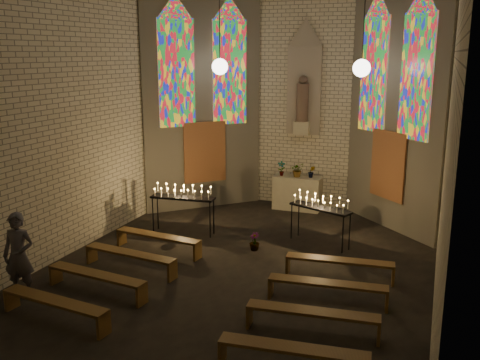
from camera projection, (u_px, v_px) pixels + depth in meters
name	position (u px, v px, depth m)	size (l,w,h in m)	color
floor	(229.00, 279.00, 11.09)	(12.00, 12.00, 0.00)	black
room	(279.00, 88.00, 13.28)	(8.22, 12.43, 7.00)	beige
altar	(297.00, 193.00, 15.92)	(1.40, 0.60, 1.00)	#B5B194
flower_vase_left	(281.00, 168.00, 15.86)	(0.23, 0.16, 0.44)	#4C723F
flower_vase_center	(298.00, 170.00, 15.69)	(0.39, 0.34, 0.44)	#4C723F
flower_vase_right	(312.00, 172.00, 15.62)	(0.19, 0.16, 0.35)	#4C723F
aisle_flower_pot	(254.00, 242.00, 12.65)	(0.24, 0.24, 0.43)	#4C723F
votive_stand_left	(183.00, 194.00, 13.66)	(1.69, 0.57, 1.22)	black
votive_stand_right	(320.00, 205.00, 12.87)	(1.62, 0.94, 1.17)	black
pew_left_0	(158.00, 238.00, 12.51)	(2.23, 0.54, 0.42)	#553B18
pew_right_0	(340.00, 263.00, 11.03)	(2.23, 0.54, 0.42)	#553B18
pew_left_1	(130.00, 256.00, 11.42)	(2.23, 0.54, 0.42)	#553B18
pew_right_1	(328.00, 286.00, 9.94)	(2.23, 0.54, 0.42)	#553B18
pew_left_2	(96.00, 277.00, 10.33)	(2.23, 0.54, 0.42)	#553B18
pew_right_2	(312.00, 315.00, 8.85)	(2.23, 0.54, 0.42)	#553B18
pew_left_3	(55.00, 304.00, 9.24)	(2.23, 0.54, 0.42)	#553B18
pew_right_3	(293.00, 351.00, 7.76)	(2.23, 0.54, 0.42)	#553B18
visitor	(19.00, 256.00, 10.09)	(0.61, 0.40, 1.68)	#4B4A54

